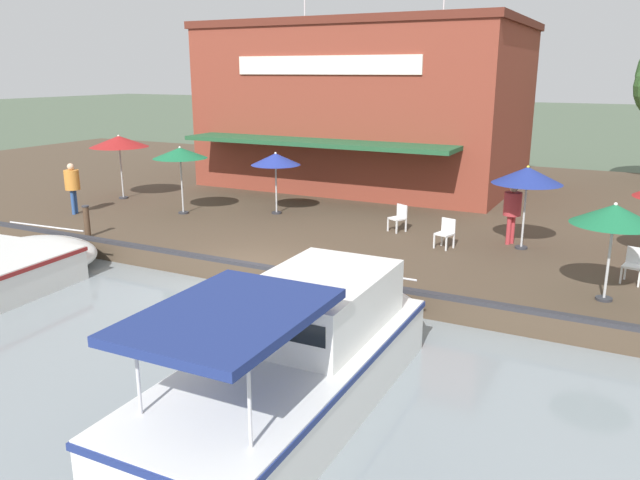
{
  "coord_description": "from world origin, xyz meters",
  "views": [
    {
      "loc": [
        12.84,
        8.76,
        5.52
      ],
      "look_at": [
        -1.0,
        1.61,
        1.3
      ],
      "focal_mm": 35.0,
      "sensor_mm": 36.0,
      "label": 1
    }
  ],
  "objects_px": {
    "patio_umbrella_by_entrance": "(119,142)",
    "person_near_entrance": "(512,206)",
    "patio_umbrella_near_quay_edge": "(276,159)",
    "patio_umbrella_mid_patio_left": "(180,153)",
    "cafe_chair_back_row_seat": "(446,232)",
    "person_mid_patio": "(72,182)",
    "cafe_chair_far_corner_seat": "(399,217)",
    "waterfront_restaurant": "(368,105)",
    "motorboat_fourth_along": "(310,350)",
    "mooring_post": "(87,221)",
    "patio_umbrella_back_row": "(614,215)",
    "patio_umbrella_mid_patio_right": "(527,175)",
    "cafe_chair_mid_patio": "(634,264)"
  },
  "relations": [
    {
      "from": "patio_umbrella_near_quay_edge",
      "to": "person_near_entrance",
      "type": "relative_size",
      "value": 1.24
    },
    {
      "from": "person_mid_patio",
      "to": "motorboat_fourth_along",
      "type": "height_order",
      "value": "motorboat_fourth_along"
    },
    {
      "from": "patio_umbrella_mid_patio_right",
      "to": "mooring_post",
      "type": "relative_size",
      "value": 2.43
    },
    {
      "from": "person_mid_patio",
      "to": "motorboat_fourth_along",
      "type": "distance_m",
      "value": 14.65
    },
    {
      "from": "patio_umbrella_near_quay_edge",
      "to": "cafe_chair_far_corner_seat",
      "type": "height_order",
      "value": "patio_umbrella_near_quay_edge"
    },
    {
      "from": "person_near_entrance",
      "to": "patio_umbrella_by_entrance",
      "type": "bearing_deg",
      "value": -89.52
    },
    {
      "from": "patio_umbrella_back_row",
      "to": "patio_umbrella_mid_patio_right",
      "type": "relative_size",
      "value": 0.93
    },
    {
      "from": "patio_umbrella_mid_patio_right",
      "to": "person_near_entrance",
      "type": "bearing_deg",
      "value": -132.33
    },
    {
      "from": "cafe_chair_far_corner_seat",
      "to": "patio_umbrella_near_quay_edge",
      "type": "bearing_deg",
      "value": -94.79
    },
    {
      "from": "patio_umbrella_near_quay_edge",
      "to": "patio_umbrella_mid_patio_right",
      "type": "bearing_deg",
      "value": 85.44
    },
    {
      "from": "cafe_chair_far_corner_seat",
      "to": "person_mid_patio",
      "type": "bearing_deg",
      "value": -75.21
    },
    {
      "from": "patio_umbrella_by_entrance",
      "to": "cafe_chair_far_corner_seat",
      "type": "relative_size",
      "value": 2.98
    },
    {
      "from": "cafe_chair_back_row_seat",
      "to": "motorboat_fourth_along",
      "type": "distance_m",
      "value": 8.31
    },
    {
      "from": "waterfront_restaurant",
      "to": "cafe_chair_far_corner_seat",
      "type": "distance_m",
      "value": 9.74
    },
    {
      "from": "patio_umbrella_back_row",
      "to": "patio_umbrella_near_quay_edge",
      "type": "distance_m",
      "value": 11.78
    },
    {
      "from": "patio_umbrella_near_quay_edge",
      "to": "patio_umbrella_mid_patio_left",
      "type": "xyz_separation_m",
      "value": [
        1.53,
        -2.97,
        0.22
      ]
    },
    {
      "from": "cafe_chair_back_row_seat",
      "to": "patio_umbrella_by_entrance",
      "type": "bearing_deg",
      "value": -94.9
    },
    {
      "from": "patio_umbrella_near_quay_edge",
      "to": "cafe_chair_mid_patio",
      "type": "height_order",
      "value": "patio_umbrella_near_quay_edge"
    },
    {
      "from": "patio_umbrella_back_row",
      "to": "cafe_chair_far_corner_seat",
      "type": "bearing_deg",
      "value": -121.03
    },
    {
      "from": "patio_umbrella_back_row",
      "to": "mooring_post",
      "type": "height_order",
      "value": "patio_umbrella_back_row"
    },
    {
      "from": "waterfront_restaurant",
      "to": "person_near_entrance",
      "type": "bearing_deg",
      "value": 44.96
    },
    {
      "from": "cafe_chair_mid_patio",
      "to": "person_near_entrance",
      "type": "relative_size",
      "value": 0.48
    },
    {
      "from": "patio_umbrella_by_entrance",
      "to": "person_near_entrance",
      "type": "bearing_deg",
      "value": 90.48
    },
    {
      "from": "patio_umbrella_mid_patio_right",
      "to": "patio_umbrella_mid_patio_left",
      "type": "xyz_separation_m",
      "value": [
        0.84,
        -11.59,
        0.04
      ]
    },
    {
      "from": "patio_umbrella_by_entrance",
      "to": "motorboat_fourth_along",
      "type": "bearing_deg",
      "value": 55.09
    },
    {
      "from": "cafe_chair_back_row_seat",
      "to": "person_mid_patio",
      "type": "bearing_deg",
      "value": -82.43
    },
    {
      "from": "cafe_chair_far_corner_seat",
      "to": "motorboat_fourth_along",
      "type": "bearing_deg",
      "value": 11.34
    },
    {
      "from": "cafe_chair_far_corner_seat",
      "to": "cafe_chair_back_row_seat",
      "type": "xyz_separation_m",
      "value": [
        1.21,
        1.88,
        0.0
      ]
    },
    {
      "from": "cafe_chair_mid_patio",
      "to": "person_near_entrance",
      "type": "xyz_separation_m",
      "value": [
        -2.22,
        -3.32,
        0.65
      ]
    },
    {
      "from": "patio_umbrella_near_quay_edge",
      "to": "mooring_post",
      "type": "xyz_separation_m",
      "value": [
        5.46,
        -3.46,
        -1.44
      ]
    },
    {
      "from": "patio_umbrella_mid_patio_left",
      "to": "motorboat_fourth_along",
      "type": "distance_m",
      "value": 12.93
    },
    {
      "from": "cafe_chair_back_row_seat",
      "to": "person_mid_patio",
      "type": "distance_m",
      "value": 13.16
    },
    {
      "from": "motorboat_fourth_along",
      "to": "mooring_post",
      "type": "bearing_deg",
      "value": -113.72
    },
    {
      "from": "cafe_chair_far_corner_seat",
      "to": "motorboat_fourth_along",
      "type": "xyz_separation_m",
      "value": [
        9.52,
        1.91,
        -0.21
      ]
    },
    {
      "from": "person_near_entrance",
      "to": "motorboat_fourth_along",
      "type": "relative_size",
      "value": 0.22
    },
    {
      "from": "patio_umbrella_mid_patio_left",
      "to": "cafe_chair_back_row_seat",
      "type": "height_order",
      "value": "patio_umbrella_mid_patio_left"
    },
    {
      "from": "waterfront_restaurant",
      "to": "cafe_chair_far_corner_seat",
      "type": "height_order",
      "value": "waterfront_restaurant"
    },
    {
      "from": "person_near_entrance",
      "to": "mooring_post",
      "type": "bearing_deg",
      "value": -66.27
    },
    {
      "from": "person_near_entrance",
      "to": "patio_umbrella_back_row",
      "type": "bearing_deg",
      "value": 36.11
    },
    {
      "from": "patio_umbrella_mid_patio_left",
      "to": "motorboat_fourth_along",
      "type": "relative_size",
      "value": 0.3
    },
    {
      "from": "patio_umbrella_by_entrance",
      "to": "person_near_entrance",
      "type": "height_order",
      "value": "patio_umbrella_by_entrance"
    },
    {
      "from": "patio_umbrella_mid_patio_left",
      "to": "person_mid_patio",
      "type": "height_order",
      "value": "patio_umbrella_mid_patio_left"
    },
    {
      "from": "patio_umbrella_by_entrance",
      "to": "person_mid_patio",
      "type": "bearing_deg",
      "value": 9.98
    },
    {
      "from": "patio_umbrella_mid_patio_right",
      "to": "patio_umbrella_by_entrance",
      "type": "distance_m",
      "value": 15.51
    },
    {
      "from": "waterfront_restaurant",
      "to": "cafe_chair_far_corner_seat",
      "type": "bearing_deg",
      "value": 29.35
    },
    {
      "from": "cafe_chair_far_corner_seat",
      "to": "cafe_chair_mid_patio",
      "type": "distance_m",
      "value": 7.1
    },
    {
      "from": "waterfront_restaurant",
      "to": "patio_umbrella_mid_patio_right",
      "type": "distance_m",
      "value": 11.93
    },
    {
      "from": "patio_umbrella_by_entrance",
      "to": "person_near_entrance",
      "type": "distance_m",
      "value": 15.15
    },
    {
      "from": "patio_umbrella_mid_patio_left",
      "to": "cafe_chair_far_corner_seat",
      "type": "relative_size",
      "value": 2.82
    },
    {
      "from": "mooring_post",
      "to": "patio_umbrella_mid_patio_left",
      "type": "bearing_deg",
      "value": 172.89
    }
  ]
}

